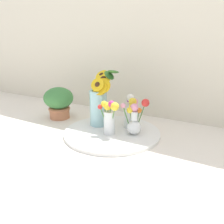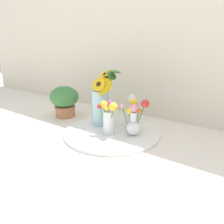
# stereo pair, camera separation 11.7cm
# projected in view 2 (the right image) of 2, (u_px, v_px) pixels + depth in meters

# --- Properties ---
(ground_plane) EXTENTS (6.00, 6.00, 0.00)m
(ground_plane) POSITION_uv_depth(u_px,v_px,m) (105.00, 136.00, 1.18)
(ground_plane) COLOR silver
(wall_back) EXTENTS (3.60, 0.06, 1.40)m
(wall_back) POSITION_uv_depth(u_px,v_px,m) (151.00, 5.00, 1.33)
(wall_back) COLOR beige
(wall_back) RESTS_ON ground_plane
(serving_tray) EXTENTS (0.53, 0.53, 0.02)m
(serving_tray) POSITION_uv_depth(u_px,v_px,m) (112.00, 132.00, 1.21)
(serving_tray) COLOR white
(serving_tray) RESTS_ON ground_plane
(mason_jar_sunflowers) EXTENTS (0.21, 0.19, 0.33)m
(mason_jar_sunflowers) POSITION_uv_depth(u_px,v_px,m) (102.00, 100.00, 1.26)
(mason_jar_sunflowers) COLOR #9ED1D6
(mason_jar_sunflowers) RESTS_ON serving_tray
(vase_small_center) EXTENTS (0.11, 0.07, 0.19)m
(vase_small_center) POSITION_uv_depth(u_px,v_px,m) (109.00, 117.00, 1.14)
(vase_small_center) COLOR white
(vase_small_center) RESTS_ON serving_tray
(vase_bulb_right) EXTENTS (0.13, 0.11, 0.19)m
(vase_bulb_right) POSITION_uv_depth(u_px,v_px,m) (134.00, 121.00, 1.13)
(vase_bulb_right) COLOR white
(vase_bulb_right) RESTS_ON serving_tray
(vase_small_back) EXTENTS (0.09, 0.10, 0.19)m
(vase_small_back) POSITION_uv_depth(u_px,v_px,m) (132.00, 113.00, 1.22)
(vase_small_back) COLOR white
(vase_small_back) RESTS_ON serving_tray
(potted_plant) EXTENTS (0.19, 0.19, 0.21)m
(potted_plant) POSITION_uv_depth(u_px,v_px,m) (64.00, 100.00, 1.46)
(potted_plant) COLOR #B7704C
(potted_plant) RESTS_ON ground_plane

